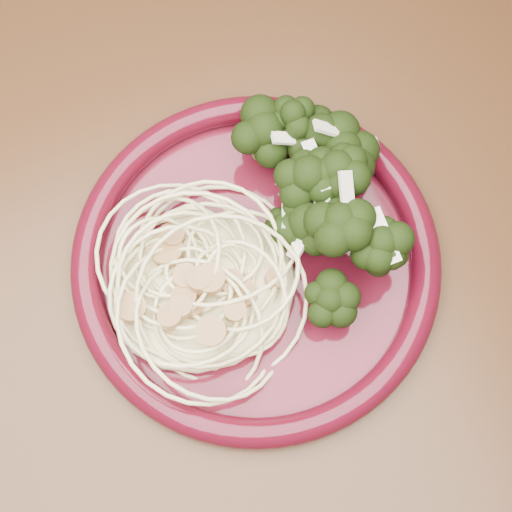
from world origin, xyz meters
name	(u,v)px	position (x,y,z in m)	size (l,w,h in m)	color
dining_table	(173,339)	(0.00, 0.00, 0.65)	(1.20, 0.80, 0.75)	#472814
dinner_plate	(256,260)	(0.09, 0.01, 0.76)	(0.33, 0.33, 0.02)	#490C19
spaghetti_pile	(203,286)	(0.04, 0.00, 0.77)	(0.15, 0.13, 0.03)	#F1E9A7
scallop_cluster	(199,271)	(0.04, 0.00, 0.81)	(0.12, 0.12, 0.04)	#AF7F48
broccoli_pile	(320,212)	(0.14, 0.02, 0.79)	(0.10, 0.17, 0.06)	black
onion_garnish	(324,194)	(0.14, 0.02, 0.82)	(0.07, 0.11, 0.05)	beige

